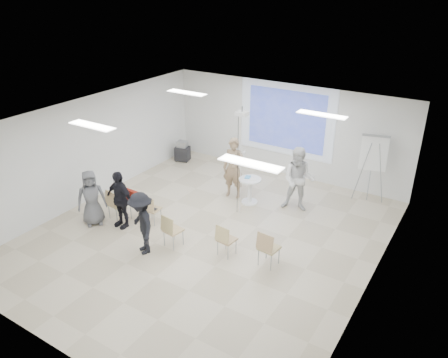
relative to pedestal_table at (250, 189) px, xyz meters
The scene contains 30 objects.
floor 2.14m from the pedestal_table, 91.82° to the right, with size 8.00×9.00×0.10m, color beige.
ceiling 3.34m from the pedestal_table, 91.82° to the right, with size 8.00×9.00×0.10m, color white.
wall_back 2.69m from the pedestal_table, 91.54° to the left, with size 8.00×0.10×3.00m, color silver.
wall_left 4.73m from the pedestal_table, 153.18° to the right, with size 0.10×9.00×3.00m, color silver.
wall_right 4.62m from the pedestal_table, 27.58° to the right, with size 0.10×9.00×3.00m, color silver.
projection_halo 2.79m from the pedestal_table, 91.58° to the left, with size 3.20×0.01×2.30m, color silver.
projection_image 2.78m from the pedestal_table, 91.59° to the left, with size 2.60×0.01×1.90m, color #374BBC.
pedestal_table is the anchor object (origin of this frame).
player_left 0.86m from the pedestal_table, 168.61° to the left, with size 0.75×0.51×2.05m, color #977B5C.
player_right 1.48m from the pedestal_table, 15.63° to the left, with size 0.98×0.78×2.04m, color silver.
controller_left 1.08m from the pedestal_table, 139.11° to the left, with size 0.04×0.13×0.04m, color white.
controller_right 1.59m from the pedestal_table, 28.64° to the left, with size 0.04×0.11×0.04m, color white.
chair_far_left 3.77m from the pedestal_table, 133.72° to the right, with size 0.45×0.48×0.85m.
chair_left_mid 3.20m from the pedestal_table, 130.51° to the right, with size 0.43×0.46×0.88m.
chair_left_inner 2.90m from the pedestal_table, 124.11° to the right, with size 0.41×0.43×0.81m.
chair_center 3.01m from the pedestal_table, 99.67° to the right, with size 0.46×0.48×0.85m.
chair_right_inner 2.72m from the pedestal_table, 73.08° to the right, with size 0.43×0.45×0.82m.
chair_right_far 3.04m from the pedestal_table, 53.57° to the right, with size 0.46×0.49×0.89m.
red_jacket 3.32m from the pedestal_table, 128.84° to the right, with size 0.44×0.10×0.42m, color maroon.
laptop 2.83m from the pedestal_table, 125.22° to the right, with size 0.30×0.21×0.02m, color black.
audience_left 3.67m from the pedestal_table, 127.40° to the right, with size 1.04×0.62×1.78m, color black.
audience_mid 3.64m from the pedestal_table, 104.96° to the right, with size 1.14×0.62×1.76m, color black.
audience_outer 4.35m from the pedestal_table, 132.46° to the right, with size 0.83×0.54×1.69m, color slate.
flipchart_easel 3.59m from the pedestal_table, 34.33° to the left, with size 0.85×0.66×2.02m.
av_cart 3.86m from the pedestal_table, 156.95° to the left, with size 0.56×0.49×0.72m.
ceiling_projector 2.33m from the pedestal_table, 86.82° to the right, with size 0.30×0.25×3.00m.
fluor_panel_nw 3.27m from the pedestal_table, behind, with size 1.20×0.30×0.02m, color white.
fluor_panel_ne 3.19m from the pedestal_table, ahead, with size 1.20×0.30×0.02m, color white.
fluor_panel_sw 4.85m from the pedestal_table, 119.99° to the right, with size 1.20×0.30×0.02m, color white.
fluor_panel_se 4.79m from the pedestal_table, 61.63° to the right, with size 1.20×0.30×0.02m, color white.
Camera 1 is at (5.38, -7.75, 6.00)m, focal length 35.00 mm.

